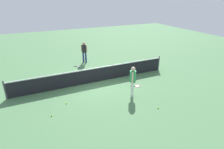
# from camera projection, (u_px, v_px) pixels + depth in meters

# --- Properties ---
(ground_plane) EXTENTS (40.00, 40.00, 0.00)m
(ground_plane) POSITION_uv_depth(u_px,v_px,m) (95.00, 82.00, 12.08)
(ground_plane) COLOR #4C7A4C
(court_net) EXTENTS (10.09, 0.09, 1.07)m
(court_net) POSITION_uv_depth(u_px,v_px,m) (94.00, 75.00, 11.89)
(court_net) COLOR #4C4C51
(court_net) RESTS_ON ground_plane
(player_near_side) EXTENTS (0.47, 0.48, 1.70)m
(player_near_side) POSITION_uv_depth(u_px,v_px,m) (133.00, 79.00, 10.09)
(player_near_side) COLOR white
(player_near_side) RESTS_ON ground_plane
(player_far_side) EXTENTS (0.48, 0.48, 1.70)m
(player_far_side) POSITION_uv_depth(u_px,v_px,m) (84.00, 50.00, 15.18)
(player_far_side) COLOR navy
(player_far_side) RESTS_ON ground_plane
(tennis_racket_near_player) EXTENTS (0.61, 0.40, 0.03)m
(tennis_racket_near_player) POSITION_uv_depth(u_px,v_px,m) (137.00, 86.00, 11.56)
(tennis_racket_near_player) COLOR red
(tennis_racket_near_player) RESTS_ON ground_plane
(tennis_racket_far_player) EXTENTS (0.61, 0.40, 0.03)m
(tennis_racket_far_player) POSITION_uv_depth(u_px,v_px,m) (79.00, 66.00, 14.65)
(tennis_racket_far_player) COLOR black
(tennis_racket_far_player) RESTS_ON ground_plane
(tennis_ball_near_player) EXTENTS (0.07, 0.07, 0.07)m
(tennis_ball_near_player) POSITION_uv_depth(u_px,v_px,m) (158.00, 108.00, 9.29)
(tennis_ball_near_player) COLOR #C6E033
(tennis_ball_near_player) RESTS_ON ground_plane
(tennis_ball_by_net) EXTENTS (0.07, 0.07, 0.07)m
(tennis_ball_by_net) POSITION_uv_depth(u_px,v_px,m) (52.00, 116.00, 8.71)
(tennis_ball_by_net) COLOR #C6E033
(tennis_ball_by_net) RESTS_ON ground_plane
(tennis_ball_midcourt) EXTENTS (0.07, 0.07, 0.07)m
(tennis_ball_midcourt) POSITION_uv_depth(u_px,v_px,m) (66.00, 103.00, 9.70)
(tennis_ball_midcourt) COLOR #C6E033
(tennis_ball_midcourt) RESTS_ON ground_plane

